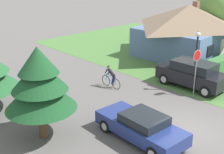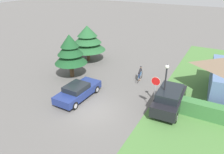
% 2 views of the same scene
% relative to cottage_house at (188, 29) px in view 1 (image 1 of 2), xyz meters
% --- Properties ---
extents(ground_plane, '(140.00, 140.00, 0.00)m').
position_rel_cottage_house_xyz_m(ground_plane, '(-11.89, -8.23, -2.35)').
color(ground_plane, '#5B5956').
extents(cottage_house, '(9.49, 8.06, 4.56)m').
position_rel_cottage_house_xyz_m(cottage_house, '(0.00, 0.00, 0.00)').
color(cottage_house, slate).
rests_on(cottage_house, ground).
extents(sedan_left_lane, '(2.04, 4.75, 1.39)m').
position_rel_cottage_house_xyz_m(sedan_left_lane, '(-14.17, -7.15, -1.65)').
color(sedan_left_lane, navy).
rests_on(sedan_left_lane, ground).
extents(cyclist, '(0.44, 1.74, 1.52)m').
position_rel_cottage_house_xyz_m(cyclist, '(-10.69, -1.26, -1.63)').
color(cyclist, black).
rests_on(cyclist, ground).
extents(parked_suv_right, '(2.13, 4.74, 1.86)m').
position_rel_cottage_house_xyz_m(parked_suv_right, '(-6.65, -5.02, -1.39)').
color(parked_suv_right, black).
rests_on(parked_suv_right, ground).
extents(stop_sign, '(0.72, 0.07, 3.02)m').
position_rel_cottage_house_xyz_m(stop_sign, '(-7.66, -5.87, -0.22)').
color(stop_sign, gray).
rests_on(stop_sign, ground).
extents(street_lamp, '(0.30, 0.30, 4.04)m').
position_rel_cottage_house_xyz_m(street_lamp, '(-7.04, -5.43, 0.25)').
color(street_lamp, black).
rests_on(street_lamp, ground).
extents(conifer_tall_near, '(3.41, 3.41, 4.61)m').
position_rel_cottage_house_xyz_m(conifer_tall_near, '(-17.49, -3.73, 0.51)').
color(conifer_tall_near, '#4C3823').
rests_on(conifer_tall_near, ground).
extents(deciduous_tree_right, '(3.97, 3.97, 6.22)m').
position_rel_cottage_house_xyz_m(deciduous_tree_right, '(5.68, 0.59, 1.76)').
color(deciduous_tree_right, '#4C3823').
rests_on(deciduous_tree_right, ground).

